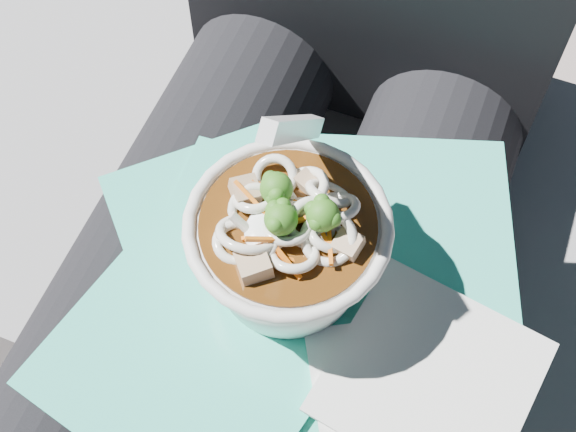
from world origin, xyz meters
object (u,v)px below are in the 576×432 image
(lap, at_px, (265,296))
(person_body, at_px, (303,195))
(stone_ledge, at_px, (315,295))
(udon_bowl, at_px, (288,243))
(plastic_bag, at_px, (284,311))

(lap, bearing_deg, person_body, 90.00)
(stone_ledge, distance_m, person_body, 0.33)
(person_body, bearing_deg, udon_bowl, -75.72)
(lap, xyz_separation_m, plastic_bag, (0.03, -0.04, 0.08))
(person_body, relative_size, udon_bowl, 5.39)
(lap, relative_size, person_body, 0.48)
(person_body, bearing_deg, stone_ledge, 90.00)
(stone_ledge, xyz_separation_m, person_body, (0.00, -0.06, 0.33))
(person_body, xyz_separation_m, udon_bowl, (0.03, -0.11, 0.12))
(stone_ledge, height_order, plastic_bag, plastic_bag)
(stone_ledge, relative_size, lap, 2.08)
(plastic_bag, bearing_deg, person_body, 104.24)
(lap, xyz_separation_m, udon_bowl, (0.03, -0.02, 0.14))
(stone_ledge, height_order, lap, lap)
(stone_ledge, distance_m, plastic_bag, 0.43)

